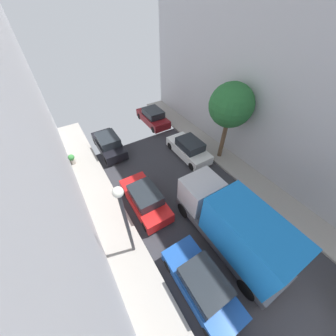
{
  "coord_description": "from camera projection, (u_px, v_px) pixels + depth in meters",
  "views": [
    {
      "loc": [
        -5.42,
        1.99,
        10.54
      ],
      "look_at": [
        0.14,
        10.94,
        0.5
      ],
      "focal_mm": 20.63,
      "sensor_mm": 36.0,
      "label": 1
    }
  ],
  "objects": [
    {
      "name": "ground",
      "position": [
        302.0,
        330.0,
        8.12
      ],
      "size": [
        32.0,
        32.0,
        0.0
      ],
      "primitive_type": "plane",
      "color": "#2D2D33"
    },
    {
      "name": "parked_car_left_3",
      "position": [
        202.0,
        284.0,
        8.72
      ],
      "size": [
        1.78,
        4.2,
        1.57
      ],
      "color": "#194799",
      "rests_on": "ground"
    },
    {
      "name": "parked_car_left_4",
      "position": [
        145.0,
        199.0,
        12.19
      ],
      "size": [
        1.78,
        4.2,
        1.57
      ],
      "color": "red",
      "rests_on": "ground"
    },
    {
      "name": "parked_car_left_5",
      "position": [
        109.0,
        144.0,
        16.37
      ],
      "size": [
        1.78,
        4.2,
        1.57
      ],
      "color": "black",
      "rests_on": "ground"
    },
    {
      "name": "parked_car_right_3",
      "position": [
        189.0,
        149.0,
        15.91
      ],
      "size": [
        1.78,
        4.2,
        1.57
      ],
      "color": "white",
      "rests_on": "ground"
    },
    {
      "name": "parked_car_right_4",
      "position": [
        153.0,
        117.0,
        19.7
      ],
      "size": [
        1.78,
        4.2,
        1.57
      ],
      "color": "maroon",
      "rests_on": "ground"
    },
    {
      "name": "delivery_truck",
      "position": [
        234.0,
        226.0,
        9.64
      ],
      "size": [
        2.26,
        6.6,
        3.38
      ],
      "color": "#4C4C51",
      "rests_on": "ground"
    },
    {
      "name": "street_tree_1",
      "position": [
        231.0,
        106.0,
        13.16
      ],
      "size": [
        3.05,
        3.05,
        5.96
      ],
      "color": "brown",
      "rests_on": "sidewalk_right"
    },
    {
      "name": "potted_plant_1",
      "position": [
        72.0,
        159.0,
        15.14
      ],
      "size": [
        0.47,
        0.47,
        0.85
      ],
      "color": "#B2A899",
      "rests_on": "sidewalk_left"
    },
    {
      "name": "lamp_post",
      "position": [
        124.0,
        214.0,
        8.13
      ],
      "size": [
        0.44,
        0.44,
        5.05
      ],
      "color": "#333338",
      "rests_on": "sidewalk_left"
    }
  ]
}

